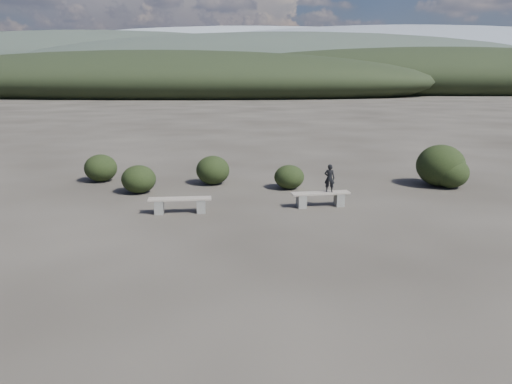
{
  "coord_description": "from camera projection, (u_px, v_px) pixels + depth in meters",
  "views": [
    {
      "loc": [
        0.03,
        -9.26,
        4.12
      ],
      "look_at": [
        -0.56,
        3.5,
        1.1
      ],
      "focal_mm": 35.0,
      "sensor_mm": 36.0,
      "label": 1
    }
  ],
  "objects": [
    {
      "name": "ground",
      "position": [
        276.0,
        286.0,
        9.95
      ],
      "size": [
        1200.0,
        1200.0,
        0.0
      ],
      "primitive_type": "plane",
      "color": "#2C2722",
      "rests_on": "ground"
    },
    {
      "name": "bench_left",
      "position": [
        180.0,
        204.0,
        15.12
      ],
      "size": [
        1.94,
        0.67,
        0.47
      ],
      "rotation": [
        0.0,
        0.0,
        0.15
      ],
      "color": "slate",
      "rests_on": "ground"
    },
    {
      "name": "bench_right",
      "position": [
        320.0,
        198.0,
        15.87
      ],
      "size": [
        1.92,
        0.79,
        0.47
      ],
      "rotation": [
        0.0,
        0.0,
        0.22
      ],
      "color": "slate",
      "rests_on": "ground"
    },
    {
      "name": "seated_person",
      "position": [
        329.0,
        178.0,
        15.77
      ],
      "size": [
        0.35,
        0.25,
        0.9
      ],
      "primitive_type": "imported",
      "rotation": [
        0.0,
        0.0,
        3.02
      ],
      "color": "black",
      "rests_on": "bench_right"
    },
    {
      "name": "shrub_a",
      "position": [
        139.0,
        179.0,
        17.67
      ],
      "size": [
        1.21,
        1.21,
        0.99
      ],
      "primitive_type": "ellipsoid",
      "color": "black",
      "rests_on": "ground"
    },
    {
      "name": "shrub_b",
      "position": [
        213.0,
        170.0,
        19.07
      ],
      "size": [
        1.28,
        1.28,
        1.1
      ],
      "primitive_type": "ellipsoid",
      "color": "black",
      "rests_on": "ground"
    },
    {
      "name": "shrub_c",
      "position": [
        289.0,
        177.0,
        18.33
      ],
      "size": [
        1.11,
        1.11,
        0.88
      ],
      "primitive_type": "ellipsoid",
      "color": "black",
      "rests_on": "ground"
    },
    {
      "name": "shrub_d",
      "position": [
        441.0,
        165.0,
        18.72
      ],
      "size": [
        1.79,
        1.79,
        1.57
      ],
      "primitive_type": "ellipsoid",
      "color": "black",
      "rests_on": "ground"
    },
    {
      "name": "shrub_e",
      "position": [
        450.0,
        173.0,
        18.48
      ],
      "size": [
        1.37,
        1.37,
        1.14
      ],
      "primitive_type": "ellipsoid",
      "color": "black",
      "rests_on": "ground"
    },
    {
      "name": "shrub_f",
      "position": [
        101.0,
        168.0,
        19.57
      ],
      "size": [
        1.26,
        1.26,
        1.07
      ],
      "primitive_type": "ellipsoid",
      "color": "black",
      "rests_on": "ground"
    },
    {
      "name": "mountain_ridges",
      "position": [
        269.0,
        64.0,
        337.4
      ],
      "size": [
        500.0,
        400.0,
        56.0
      ],
      "color": "black",
      "rests_on": "ground"
    }
  ]
}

